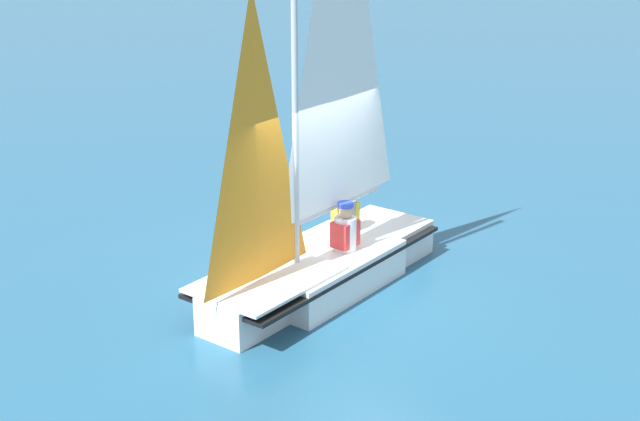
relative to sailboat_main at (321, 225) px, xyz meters
The scene contains 4 objects.
ground_plane 0.88m from the sailboat_main, 85.32° to the left, with size 260.00×260.00×0.00m, color #235675.
sailboat_main is the anchor object (origin of this frame).
sailor_helm 0.42m from the sailboat_main, 129.16° to the right, with size 0.32×0.36×1.16m.
sailor_crew 0.94m from the sailboat_main, 79.99° to the right, with size 0.32×0.36×1.16m.
Camera 1 is at (-5.85, 9.19, 4.99)m, focal length 50.00 mm.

